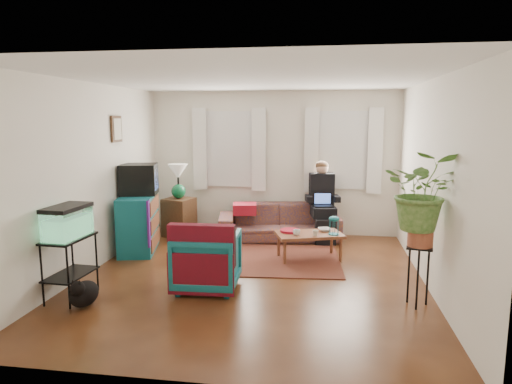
% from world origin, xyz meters
% --- Properties ---
extents(floor, '(4.50, 5.00, 0.01)m').
position_xyz_m(floor, '(0.00, 0.00, 0.00)').
color(floor, '#4F2B14').
rests_on(floor, ground).
extents(ceiling, '(4.50, 5.00, 0.01)m').
position_xyz_m(ceiling, '(0.00, 0.00, 2.60)').
color(ceiling, white).
rests_on(ceiling, wall_back).
extents(wall_back, '(4.50, 0.01, 2.60)m').
position_xyz_m(wall_back, '(0.00, 2.50, 1.30)').
color(wall_back, silver).
rests_on(wall_back, floor).
extents(wall_front, '(4.50, 0.01, 2.60)m').
position_xyz_m(wall_front, '(0.00, -2.50, 1.30)').
color(wall_front, silver).
rests_on(wall_front, floor).
extents(wall_left, '(0.01, 5.00, 2.60)m').
position_xyz_m(wall_left, '(-2.25, 0.00, 1.30)').
color(wall_left, silver).
rests_on(wall_left, floor).
extents(wall_right, '(0.01, 5.00, 2.60)m').
position_xyz_m(wall_right, '(2.25, 0.00, 1.30)').
color(wall_right, silver).
rests_on(wall_right, floor).
extents(window_left, '(1.08, 0.04, 1.38)m').
position_xyz_m(window_left, '(-0.80, 2.48, 1.55)').
color(window_left, white).
rests_on(window_left, wall_back).
extents(window_right, '(1.08, 0.04, 1.38)m').
position_xyz_m(window_right, '(1.25, 2.48, 1.55)').
color(window_right, white).
rests_on(window_right, wall_back).
extents(curtains_left, '(1.36, 0.06, 1.50)m').
position_xyz_m(curtains_left, '(-0.80, 2.40, 1.55)').
color(curtains_left, white).
rests_on(curtains_left, wall_back).
extents(curtains_right, '(1.36, 0.06, 1.50)m').
position_xyz_m(curtains_right, '(1.25, 2.40, 1.55)').
color(curtains_right, white).
rests_on(curtains_right, wall_back).
extents(picture_frame, '(0.04, 0.32, 0.40)m').
position_xyz_m(picture_frame, '(-2.21, 0.85, 1.95)').
color(picture_frame, '#3D2616').
rests_on(picture_frame, wall_left).
extents(area_rug, '(2.11, 1.74, 0.01)m').
position_xyz_m(area_rug, '(0.19, 0.81, 0.01)').
color(area_rug, maroon).
rests_on(area_rug, floor).
extents(sofa, '(2.21, 1.18, 0.82)m').
position_xyz_m(sofa, '(0.16, 2.05, 0.41)').
color(sofa, brown).
rests_on(sofa, floor).
extents(seated_person, '(0.63, 0.73, 1.25)m').
position_xyz_m(seated_person, '(0.91, 2.18, 0.63)').
color(seated_person, black).
rests_on(seated_person, sofa).
extents(side_table, '(0.58, 0.58, 0.69)m').
position_xyz_m(side_table, '(-1.65, 2.01, 0.34)').
color(side_table, '#412F18').
rests_on(side_table, floor).
extents(table_lamp, '(0.44, 0.44, 0.63)m').
position_xyz_m(table_lamp, '(-1.65, 2.01, 0.98)').
color(table_lamp, white).
rests_on(table_lamp, side_table).
extents(dresser, '(0.72, 1.10, 0.91)m').
position_xyz_m(dresser, '(-1.99, 0.98, 0.45)').
color(dresser, '#105265').
rests_on(dresser, floor).
extents(crt_tv, '(0.65, 0.62, 0.48)m').
position_xyz_m(crt_tv, '(-1.99, 1.08, 1.15)').
color(crt_tv, black).
rests_on(crt_tv, dresser).
extents(aquarium_stand, '(0.41, 0.68, 0.74)m').
position_xyz_m(aquarium_stand, '(-2.00, -1.00, 0.37)').
color(aquarium_stand, black).
rests_on(aquarium_stand, floor).
extents(aquarium, '(0.36, 0.62, 0.39)m').
position_xyz_m(aquarium, '(-2.00, -1.00, 0.93)').
color(aquarium, '#7FD899').
rests_on(aquarium, aquarium_stand).
extents(black_cat, '(0.34, 0.47, 0.37)m').
position_xyz_m(black_cat, '(-1.72, -1.22, 0.18)').
color(black_cat, black).
rests_on(black_cat, floor).
extents(armchair, '(0.80, 0.75, 0.79)m').
position_xyz_m(armchair, '(-0.49, -0.45, 0.39)').
color(armchair, '#11546A').
rests_on(armchair, floor).
extents(serape_throw, '(0.80, 0.22, 0.65)m').
position_xyz_m(serape_throw, '(-0.47, -0.76, 0.56)').
color(serape_throw, '#9E0A0A').
rests_on(serape_throw, armchair).
extents(coffee_table, '(1.09, 0.81, 0.40)m').
position_xyz_m(coffee_table, '(0.73, 0.94, 0.20)').
color(coffee_table, brown).
rests_on(coffee_table, floor).
extents(cup_a, '(0.14, 0.14, 0.09)m').
position_xyz_m(cup_a, '(0.55, 0.78, 0.45)').
color(cup_a, white).
rests_on(cup_a, coffee_table).
extents(cup_b, '(0.11, 0.11, 0.08)m').
position_xyz_m(cup_b, '(0.82, 0.80, 0.44)').
color(cup_b, beige).
rests_on(cup_b, coffee_table).
extents(bowl, '(0.24, 0.24, 0.05)m').
position_xyz_m(bowl, '(0.96, 1.10, 0.43)').
color(bowl, white).
rests_on(bowl, coffee_table).
extents(snack_tray, '(0.38, 0.38, 0.04)m').
position_xyz_m(snack_tray, '(0.44, 0.98, 0.42)').
color(snack_tray, '#B21414').
rests_on(snack_tray, coffee_table).
extents(birdcage, '(0.20, 0.20, 0.28)m').
position_xyz_m(birdcage, '(1.09, 0.92, 0.54)').
color(birdcage, '#115B6B').
rests_on(birdcage, coffee_table).
extents(plant_stand, '(0.35, 0.35, 0.70)m').
position_xyz_m(plant_stand, '(2.01, -0.63, 0.35)').
color(plant_stand, black).
rests_on(plant_stand, floor).
extents(potted_plant, '(0.93, 0.85, 0.89)m').
position_xyz_m(potted_plant, '(2.01, -0.63, 1.19)').
color(potted_plant, '#599947').
rests_on(potted_plant, plant_stand).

